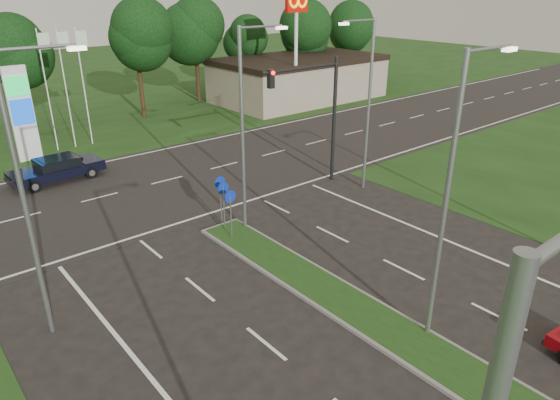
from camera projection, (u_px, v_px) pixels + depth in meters
verge_far at (11, 98)px, 50.32m from camera, size 160.00×50.00×0.02m
cross_road at (151, 185)px, 28.45m from camera, size 160.00×12.00×0.02m
median_kerb at (469, 379)px, 14.31m from camera, size 2.00×26.00×0.12m
commercial_building at (299, 79)px, 49.05m from camera, size 16.00×9.00×4.00m
streetlight_median_near at (451, 189)px, 14.32m from camera, size 2.53×0.22×9.00m
streetlight_median_far at (246, 122)px, 21.38m from camera, size 2.53×0.22×9.00m
streetlight_left_far at (28, 186)px, 14.50m from camera, size 2.53×0.22×9.00m
streetlight_right_far at (367, 98)px, 25.96m from camera, size 2.53×0.22×9.00m
traffic_signal at (318, 104)px, 26.59m from camera, size 5.10×0.42×7.00m
median_signs at (225, 197)px, 22.41m from camera, size 1.16×1.76×2.38m
gas_pylon at (25, 111)px, 31.34m from camera, size 5.80×1.26×8.00m
mcdonalds_sign at (297, 18)px, 41.49m from camera, size 2.20×0.47×10.40m
treeline_far at (45, 38)px, 37.05m from camera, size 6.00×6.00×9.90m
navy_sedan at (57, 169)px, 28.71m from camera, size 5.14×2.36×1.38m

